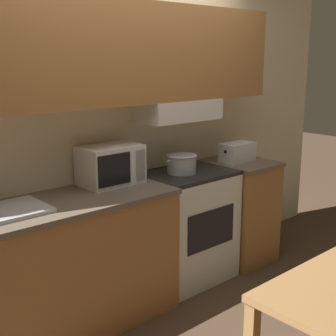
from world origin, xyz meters
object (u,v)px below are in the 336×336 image
cooking_pot (182,163)px  toaster (237,152)px  stove_range (187,226)px  microwave (111,165)px

cooking_pot → toaster: bearing=-1.4°
cooking_pot → toaster: (0.65, -0.02, 0.01)m
stove_range → cooking_pot: 0.53m
microwave → toaster: bearing=-5.6°
cooking_pot → microwave: bearing=170.0°
stove_range → toaster: size_ratio=2.82×
toaster → stove_range: bearing=178.8°
cooking_pot → microwave: size_ratio=0.74×
stove_range → cooking_pot: cooking_pot is taller
stove_range → cooking_pot: (-0.06, 0.00, 0.53)m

